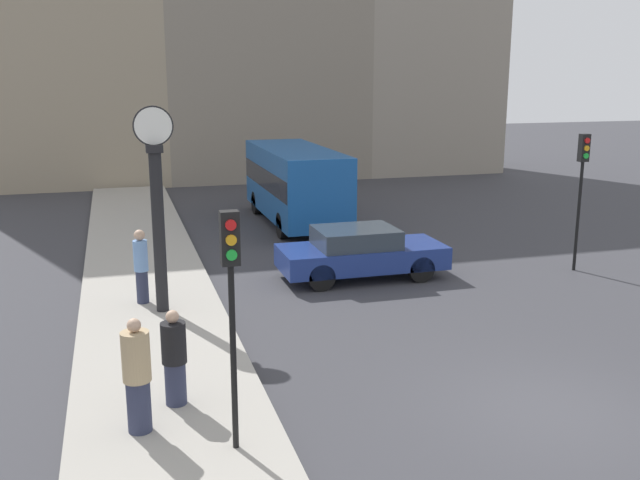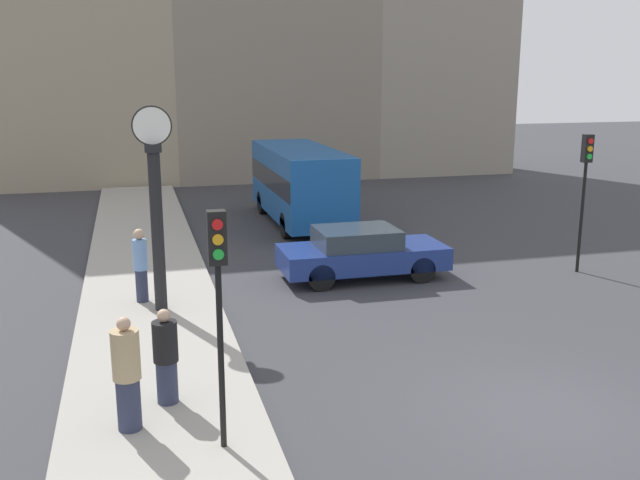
{
  "view_description": "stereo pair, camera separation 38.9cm",
  "coord_description": "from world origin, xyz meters",
  "views": [
    {
      "loc": [
        -6.78,
        -9.37,
        5.54
      ],
      "look_at": [
        -1.78,
        7.79,
        1.29
      ],
      "focal_mm": 40.0,
      "sensor_mm": 36.0,
      "label": 1
    },
    {
      "loc": [
        -6.4,
        -9.48,
        5.54
      ],
      "look_at": [
        -1.78,
        7.79,
        1.29
      ],
      "focal_mm": 40.0,
      "sensor_mm": 36.0,
      "label": 2
    }
  ],
  "objects": [
    {
      "name": "traffic_light_near",
      "position": [
        -5.31,
        0.09,
        2.69
      ],
      "size": [
        0.26,
        0.24,
        3.54
      ],
      "color": "black",
      "rests_on": "sidewalk_corner"
    },
    {
      "name": "ground_plane",
      "position": [
        0.0,
        0.0,
        0.0
      ],
      "size": [
        120.0,
        120.0,
        0.0
      ],
      "primitive_type": "plane",
      "color": "#38383D"
    },
    {
      "name": "pedestrian_blue_stripe",
      "position": [
        -6.3,
        7.38,
        1.06
      ],
      "size": [
        0.33,
        0.33,
        1.78
      ],
      "color": "#2D334C",
      "rests_on": "sidewalk_corner"
    },
    {
      "name": "building_row",
      "position": [
        -0.24,
        28.2,
        8.89
      ],
      "size": [
        28.16,
        5.0,
        18.7
      ],
      "color": "gray",
      "rests_on": "ground_plane"
    },
    {
      "name": "sedan_car",
      "position": [
        -0.46,
        8.39,
        0.73
      ],
      "size": [
        4.51,
        1.87,
        1.41
      ],
      "color": "navy",
      "rests_on": "ground_plane"
    },
    {
      "name": "pedestrian_tan_coat",
      "position": [
        -6.64,
        0.99,
        1.05
      ],
      "size": [
        0.43,
        0.43,
        1.82
      ],
      "color": "#2D334C",
      "rests_on": "sidewalk_corner"
    },
    {
      "name": "sidewalk_corner",
      "position": [
        -6.14,
        11.72,
        0.08
      ],
      "size": [
        3.26,
        27.45,
        0.15
      ],
      "primitive_type": "cube",
      "color": "#A39E93",
      "rests_on": "ground_plane"
    },
    {
      "name": "traffic_light_far",
      "position": [
        5.67,
        7.42,
        2.77
      ],
      "size": [
        0.26,
        0.24,
        3.87
      ],
      "color": "black",
      "rests_on": "ground_plane"
    },
    {
      "name": "bus_distant",
      "position": [
        -0.39,
        15.84,
        1.6
      ],
      "size": [
        2.34,
        7.21,
        2.81
      ],
      "color": "#195199",
      "rests_on": "ground_plane"
    },
    {
      "name": "street_clock",
      "position": [
        -5.9,
        6.66,
        2.52
      ],
      "size": [
        0.88,
        0.36,
        4.66
      ],
      "color": "black",
      "rests_on": "sidewalk_corner"
    },
    {
      "name": "pedestrian_black_jacket",
      "position": [
        -6.02,
        1.77,
        0.95
      ],
      "size": [
        0.41,
        0.41,
        1.63
      ],
      "color": "#2D334C",
      "rests_on": "sidewalk_corner"
    }
  ]
}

